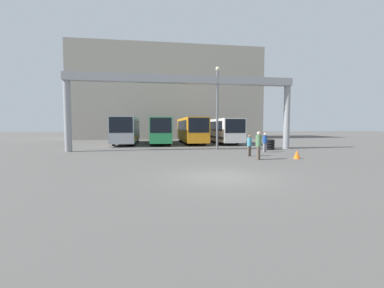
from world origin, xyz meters
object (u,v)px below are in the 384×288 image
at_px(pedestrian_mid_right, 259,145).
at_px(traffic_cone, 297,154).
at_px(bus_slot_0, 127,129).
at_px(bus_slot_3, 221,129).
at_px(bus_slot_2, 191,129).
at_px(tire_stack, 269,144).
at_px(lamp_post, 217,105).
at_px(pedestrian_near_left, 265,142).
at_px(pedestrian_near_right, 249,145).
at_px(bus_slot_1, 159,129).

height_order(pedestrian_mid_right, traffic_cone, pedestrian_mid_right).
bearing_deg(traffic_cone, pedestrian_mid_right, -178.95).
bearing_deg(bus_slot_0, bus_slot_3, 1.60).
height_order(bus_slot_2, bus_slot_3, bus_slot_2).
bearing_deg(tire_stack, traffic_cone, -100.23).
bearing_deg(lamp_post, bus_slot_3, 73.00).
xyz_separation_m(bus_slot_2, pedestrian_near_left, (4.47, -12.34, -0.99)).
xyz_separation_m(pedestrian_mid_right, pedestrian_near_left, (2.51, 4.55, -0.12)).
distance_m(pedestrian_near_right, lamp_post, 6.41).
relative_size(bus_slot_1, pedestrian_near_right, 7.34).
xyz_separation_m(bus_slot_1, pedestrian_mid_right, (6.03, -16.94, -0.85)).
distance_m(bus_slot_3, lamp_post, 10.71).
bearing_deg(lamp_post, pedestrian_mid_right, -82.64).
xyz_separation_m(pedestrian_near_right, lamp_post, (-1.06, 5.36, 3.34)).
relative_size(bus_slot_1, lamp_post, 1.51).
bearing_deg(bus_slot_3, pedestrian_mid_right, -96.97).
distance_m(pedestrian_mid_right, traffic_cone, 2.85).
distance_m(bus_slot_3, traffic_cone, 17.31).
bearing_deg(lamp_post, bus_slot_2, 96.05).
distance_m(bus_slot_1, bus_slot_3, 8.15).
distance_m(pedestrian_near_left, tire_stack, 2.78).
distance_m(bus_slot_0, bus_slot_3, 12.22).
height_order(traffic_cone, tire_stack, tire_stack).
relative_size(bus_slot_2, bus_slot_3, 0.94).
distance_m(bus_slot_0, lamp_post, 13.50).
bearing_deg(pedestrian_near_left, bus_slot_2, -82.23).
bearing_deg(bus_slot_3, bus_slot_2, -174.54).
xyz_separation_m(bus_slot_3, pedestrian_near_right, (-1.99, -15.35, -0.96)).
bearing_deg(pedestrian_mid_right, pedestrian_near_right, -146.97).
height_order(pedestrian_near_right, traffic_cone, pedestrian_near_right).
distance_m(bus_slot_1, lamp_post, 11.15).
xyz_separation_m(pedestrian_near_left, lamp_post, (-3.46, 2.74, 3.31)).
height_order(bus_slot_0, bus_slot_2, bus_slot_0).
distance_m(bus_slot_2, pedestrian_mid_right, 17.03).
height_order(bus_slot_1, pedestrian_near_right, bus_slot_1).
bearing_deg(traffic_cone, bus_slot_2, 105.67).
height_order(bus_slot_3, pedestrian_mid_right, bus_slot_3).
relative_size(bus_slot_0, lamp_post, 1.51).
xyz_separation_m(bus_slot_3, lamp_post, (-3.05, -9.99, 2.38)).
relative_size(bus_slot_2, pedestrian_mid_right, 6.17).
height_order(bus_slot_1, bus_slot_3, bus_slot_1).
relative_size(pedestrian_near_left, lamp_post, 0.21).
distance_m(bus_slot_1, tire_stack, 14.28).
bearing_deg(pedestrian_mid_right, pedestrian_near_left, -172.35).
relative_size(bus_slot_3, lamp_post, 1.60).
relative_size(bus_slot_0, tire_stack, 11.08).
height_order(bus_slot_2, traffic_cone, bus_slot_2).
bearing_deg(bus_slot_2, lamp_post, -83.95).
height_order(bus_slot_2, lamp_post, lamp_post).
distance_m(pedestrian_near_left, traffic_cone, 4.55).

